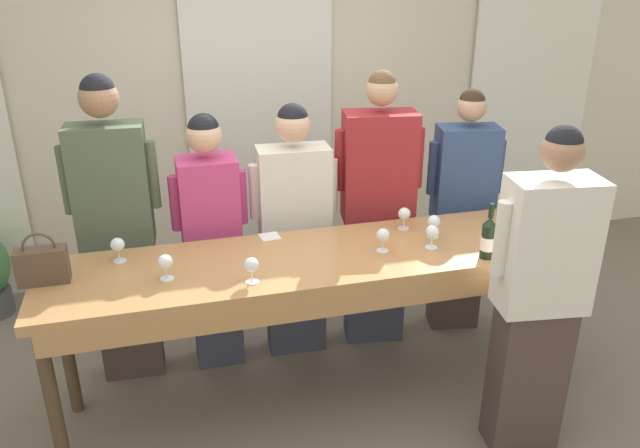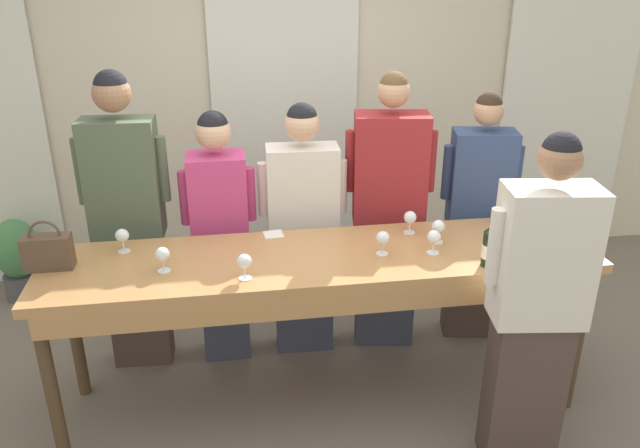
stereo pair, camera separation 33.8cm
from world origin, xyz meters
name	(u,v)px [view 2 (the right image)]	position (x,y,z in m)	size (l,w,h in m)	color
ground_plane	(322,398)	(0.00, 0.00, 0.00)	(18.00, 18.00, 0.00)	#70665B
wall_back	(284,100)	(0.00, 1.94, 1.40)	(12.00, 0.06, 2.80)	beige
curtain_panel_center	(285,108)	(0.00, 1.87, 1.34)	(1.15, 0.03, 2.69)	white
curtain_panel_right	(567,99)	(2.39, 1.87, 1.34)	(1.15, 0.03, 2.69)	white
tasting_bar	(323,272)	(0.00, -0.02, 0.87)	(2.99, 0.71, 0.97)	#B27F4C
wine_bottle	(490,246)	(0.83, -0.26, 1.08)	(0.08, 0.08, 0.31)	black
handbag	(48,251)	(-1.42, 0.06, 1.06)	(0.24, 0.10, 0.27)	brown
wine_glass_front_left	(539,212)	(1.34, 0.19, 1.06)	(0.07, 0.07, 0.13)	white
wine_glass_front_mid	(434,238)	(0.60, -0.07, 1.06)	(0.07, 0.07, 0.13)	white
wine_glass_front_right	(410,218)	(0.55, 0.21, 1.06)	(0.07, 0.07, 0.13)	white
wine_glass_center_left	(438,227)	(0.67, 0.06, 1.06)	(0.07, 0.07, 0.13)	white
wine_glass_center_mid	(122,236)	(-1.07, 0.20, 1.06)	(0.07, 0.07, 0.13)	white
wine_glass_center_right	(244,262)	(-0.42, -0.21, 1.06)	(0.07, 0.07, 0.13)	white
wine_glass_back_left	(383,239)	(0.32, -0.04, 1.06)	(0.07, 0.07, 0.13)	white
wine_glass_back_mid	(163,255)	(-0.83, -0.07, 1.06)	(0.07, 0.07, 0.13)	white
napkin	(273,234)	(-0.24, 0.30, 0.97)	(0.12, 0.12, 0.00)	white
guest_olive_jacket	(128,222)	(-1.09, 0.58, 0.98)	(0.54, 0.24, 1.89)	#473833
guest_pink_top	(220,237)	(-0.55, 0.58, 0.85)	(0.46, 0.27, 1.64)	#383D51
guest_cream_sweater	(303,230)	(-0.03, 0.58, 0.86)	(0.55, 0.24, 1.67)	#383D51
guest_striped_shirt	(388,215)	(0.52, 0.58, 0.93)	(0.57, 0.32, 1.84)	#383D51
guest_navy_coat	(477,218)	(1.13, 0.58, 0.87)	(0.51, 0.30, 1.70)	#473833
host_pouring	(536,309)	(0.94, -0.61, 0.90)	(0.54, 0.30, 1.77)	#473833
potted_plant	(18,257)	(-2.10, 1.57, 0.34)	(0.33, 0.33, 0.65)	#4C4C51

